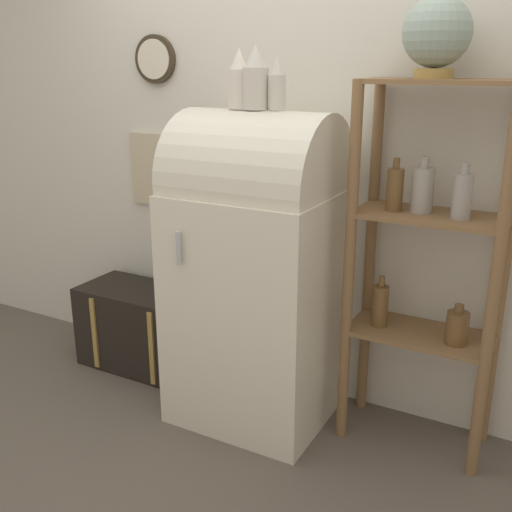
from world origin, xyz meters
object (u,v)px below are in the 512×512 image
suitcase_trunk (144,328)px  vase_right (277,85)px  vase_left (239,81)px  refrigerator (257,266)px  globe (437,34)px  vase_center (256,80)px

suitcase_trunk → vase_right: 1.67m
vase_left → refrigerator: bearing=-3.2°
vase_left → vase_right: bearing=3.0°
suitcase_trunk → vase_right: vase_right is taller
refrigerator → vase_right: (0.09, 0.02, 0.85)m
globe → vase_center: globe is taller
vase_right → vase_left: bearing=-177.0°
vase_center → vase_right: vase_center is taller
refrigerator → vase_center: 0.87m
vase_center → vase_right: 0.10m
suitcase_trunk → globe: globe is taller
vase_left → vase_center: vase_center is taller
suitcase_trunk → vase_center: (0.81, -0.10, 1.42)m
vase_left → vase_right: vase_left is taller
refrigerator → vase_left: 0.87m
vase_center → vase_right: size_ratio=1.20×
globe → vase_left: size_ratio=1.19×
globe → vase_left: globe is taller
refrigerator → globe: size_ratio=4.87×
refrigerator → vase_center: bearing=174.5°
vase_right → globe: bearing=11.2°
vase_left → globe: bearing=9.4°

